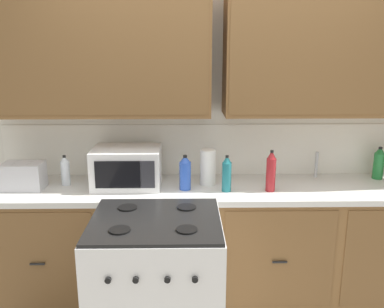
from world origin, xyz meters
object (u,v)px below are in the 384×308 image
at_px(bottle_red, 271,171).
at_px(toaster, 23,176).
at_px(microwave, 127,167).
at_px(bottle_clear, 65,170).
at_px(stove_range, 157,291).
at_px(paper_towel_roll, 208,167).
at_px(bottle_green, 379,163).
at_px(bottle_blue, 185,173).
at_px(bottle_teal, 227,174).

bearing_deg(bottle_red, toaster, 177.65).
xyz_separation_m(microwave, bottle_clear, (-0.45, 0.03, -0.03)).
distance_m(stove_range, bottle_clear, 1.13).
bearing_deg(toaster, microwave, 4.45).
height_order(bottle_clear, bottle_red, bottle_red).
distance_m(microwave, paper_towel_roll, 0.58).
bearing_deg(toaster, bottle_clear, 17.82).
bearing_deg(bottle_clear, stove_range, -44.42).
relative_size(microwave, paper_towel_roll, 1.85).
distance_m(microwave, bottle_green, 1.89).
relative_size(bottle_red, bottle_blue, 1.17).
relative_size(stove_range, toaster, 3.39).
bearing_deg(bottle_teal, bottle_clear, 172.19).
height_order(paper_towel_roll, bottle_teal, paper_towel_roll).
relative_size(stove_range, bottle_red, 3.25).
bearing_deg(microwave, bottle_green, 4.25).
bearing_deg(paper_towel_roll, bottle_red, -19.76).
xyz_separation_m(microwave, bottle_green, (1.89, 0.14, -0.02)).
bearing_deg(bottle_blue, microwave, 168.39).
bearing_deg(bottle_blue, bottle_clear, 172.39).
bearing_deg(bottle_teal, paper_towel_roll, 128.48).
bearing_deg(microwave, toaster, -175.55).
bearing_deg(bottle_blue, bottle_green, 8.73).
xyz_separation_m(stove_range, bottle_blue, (0.17, 0.57, 0.57)).
relative_size(toaster, paper_towel_roll, 1.08).
distance_m(microwave, toaster, 0.73).
height_order(toaster, bottle_teal, bottle_teal).
height_order(microwave, toaster, microwave).
height_order(stove_range, bottle_clear, bottle_clear).
bearing_deg(bottle_green, bottle_red, -163.01).
distance_m(microwave, bottle_teal, 0.72).
relative_size(bottle_clear, bottle_teal, 0.86).
distance_m(paper_towel_roll, bottle_green, 1.31).
bearing_deg(bottle_blue, stove_range, -106.77).
bearing_deg(bottle_green, microwave, -175.75).
distance_m(paper_towel_roll, bottle_red, 0.46).
bearing_deg(bottle_teal, toaster, 177.12).
xyz_separation_m(paper_towel_roll, bottle_clear, (-1.04, 0.00, -0.02)).
bearing_deg(bottle_blue, bottle_teal, -8.39).
bearing_deg(bottle_blue, paper_towel_roll, 34.30).
bearing_deg(bottle_red, bottle_blue, 175.96).
xyz_separation_m(bottle_red, bottle_teal, (-0.31, -0.00, -0.02)).
height_order(microwave, bottle_teal, microwave).
relative_size(stove_range, microwave, 1.98).
height_order(microwave, bottle_blue, microwave).
xyz_separation_m(bottle_clear, bottle_red, (1.47, -0.16, 0.03)).
bearing_deg(toaster, bottle_green, 4.30).
xyz_separation_m(stove_range, bottle_teal, (0.46, 0.53, 0.57)).
xyz_separation_m(bottle_red, bottle_blue, (-0.59, 0.04, -0.02)).
bearing_deg(stove_range, bottle_green, 25.82).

